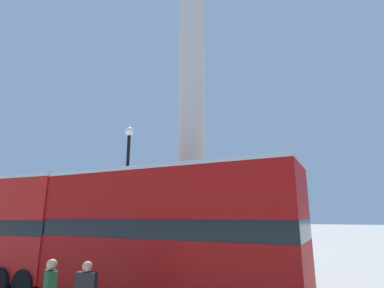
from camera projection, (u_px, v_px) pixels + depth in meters
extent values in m
plane|color=#ADA89E|center=(192.00, 273.00, 14.85)|extent=(200.00, 200.00, 0.00)
cube|color=beige|center=(192.00, 261.00, 14.98)|extent=(5.83, 5.83, 1.15)
cube|color=beige|center=(192.00, 237.00, 15.25)|extent=(4.20, 4.20, 1.15)
cube|color=beige|center=(192.00, 214.00, 15.52)|extent=(2.57, 2.57, 1.15)
cylinder|color=beige|center=(192.00, 51.00, 17.72)|extent=(1.51, 1.51, 17.66)
cylinder|color=black|center=(57.00, 270.00, 12.84)|extent=(1.01, 0.34, 1.00)
cylinder|color=black|center=(0.00, 282.00, 10.51)|extent=(1.01, 0.34, 1.00)
cube|color=#A80F0C|center=(137.00, 261.00, 9.83)|extent=(10.80, 2.92, 1.64)
cube|color=black|center=(138.00, 227.00, 10.08)|extent=(10.80, 2.87, 0.55)
cube|color=#A80F0C|center=(139.00, 197.00, 10.32)|extent=(10.80, 2.92, 1.48)
cube|color=silver|center=(140.00, 174.00, 10.51)|extent=(10.80, 2.92, 0.12)
cylinder|color=black|center=(80.00, 273.00, 12.34)|extent=(1.01, 0.34, 1.00)
cylinder|color=black|center=(24.00, 284.00, 10.20)|extent=(1.01, 0.34, 1.00)
cube|color=beige|center=(85.00, 237.00, 24.19)|extent=(3.51, 2.71, 2.29)
ellipsoid|color=brown|center=(88.00, 202.00, 24.84)|extent=(2.16, 1.25, 0.99)
cone|color=brown|center=(97.00, 196.00, 24.44)|extent=(1.02, 0.67, 1.04)
cylinder|color=brown|center=(89.00, 190.00, 25.06)|extent=(0.36, 0.36, 0.90)
sphere|color=brown|center=(90.00, 183.00, 25.20)|extent=(0.28, 0.28, 0.28)
cylinder|color=brown|center=(95.00, 215.00, 24.48)|extent=(0.20, 0.20, 1.15)
cylinder|color=brown|center=(90.00, 215.00, 24.03)|extent=(0.20, 0.20, 1.15)
cylinder|color=brown|center=(85.00, 215.00, 25.15)|extent=(0.20, 0.20, 1.15)
cylinder|color=brown|center=(79.00, 215.00, 24.70)|extent=(0.20, 0.20, 1.15)
cylinder|color=black|center=(122.00, 284.00, 11.58)|extent=(0.31, 0.31, 0.40)
cylinder|color=black|center=(125.00, 208.00, 12.26)|extent=(0.14, 0.14, 6.16)
sphere|color=white|center=(129.00, 131.00, 13.02)|extent=(0.39, 0.39, 0.39)
cube|color=#1E4C28|center=(50.00, 287.00, 6.72)|extent=(0.51, 0.41, 0.70)
sphere|color=tan|center=(52.00, 264.00, 6.83)|extent=(0.24, 0.24, 0.24)
cube|color=black|center=(86.00, 288.00, 6.72)|extent=(0.50, 0.32, 0.68)
sphere|color=tan|center=(87.00, 266.00, 6.83)|extent=(0.23, 0.23, 0.23)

